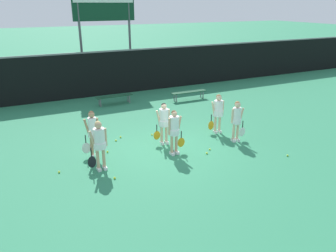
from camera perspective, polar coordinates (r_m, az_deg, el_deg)
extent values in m
plane|color=#2D7F56|center=(12.11, 0.11, -3.94)|extent=(140.00, 140.00, 0.00)
cube|color=black|center=(19.23, -10.90, 8.87)|extent=(60.00, 0.06, 2.46)
cube|color=slate|center=(19.02, -11.17, 12.61)|extent=(60.00, 0.08, 0.08)
cylinder|color=#515156|center=(20.22, -14.87, 13.22)|extent=(0.14, 0.14, 5.30)
cylinder|color=#515156|center=(21.00, -6.64, 14.00)|extent=(0.14, 0.14, 5.30)
cube|color=#0F3823|center=(20.42, -11.08, 19.29)|extent=(3.65, 0.12, 1.25)
cube|color=white|center=(20.35, -11.12, 20.69)|extent=(3.50, 0.02, 0.25)
cube|color=#19472D|center=(18.13, 3.66, 5.93)|extent=(2.05, 0.38, 0.04)
cylinder|color=slate|center=(18.71, 5.73, 5.60)|extent=(0.06, 0.06, 0.42)
cylinder|color=slate|center=(18.50, 6.13, 5.41)|extent=(0.06, 0.06, 0.42)
cylinder|color=slate|center=(17.93, 1.09, 5.03)|extent=(0.06, 0.06, 0.42)
cylinder|color=slate|center=(17.71, 1.45, 4.84)|extent=(0.06, 0.06, 0.42)
cube|color=#19472D|center=(17.50, -9.33, 5.17)|extent=(1.96, 0.43, 0.04)
cylinder|color=slate|center=(17.93, -7.00, 4.89)|extent=(0.06, 0.06, 0.42)
cylinder|color=slate|center=(17.70, -6.71, 4.70)|extent=(0.06, 0.06, 0.42)
cylinder|color=slate|center=(17.45, -11.89, 4.16)|extent=(0.06, 0.06, 0.42)
cylinder|color=slate|center=(17.22, -11.65, 3.95)|extent=(0.06, 0.06, 0.42)
cylinder|color=tan|center=(10.72, -11.11, -5.45)|extent=(0.10, 0.10, 0.79)
cylinder|color=tan|center=(10.67, -12.11, -5.65)|extent=(0.10, 0.10, 0.79)
cube|color=white|center=(10.85, -10.94, -7.16)|extent=(0.12, 0.24, 0.09)
cube|color=white|center=(10.80, -11.93, -7.37)|extent=(0.12, 0.24, 0.09)
cylinder|color=white|center=(10.50, -11.79, -3.28)|extent=(0.41, 0.41, 0.20)
cylinder|color=white|center=(10.41, -11.89, -2.05)|extent=(0.35, 0.35, 0.63)
sphere|color=tan|center=(10.25, -12.06, 0.15)|extent=(0.22, 0.22, 0.22)
sphere|color=#D8B772|center=(10.26, -12.11, 0.33)|extent=(0.20, 0.20, 0.20)
cylinder|color=tan|center=(10.36, -13.03, -2.33)|extent=(0.20, 0.09, 0.60)
cylinder|color=tan|center=(10.47, -10.80, -1.92)|extent=(0.08, 0.08, 0.60)
cylinder|color=black|center=(10.48, -13.25, -4.44)|extent=(0.03, 0.03, 0.29)
ellipsoid|color=black|center=(10.63, -13.09, -6.13)|extent=(0.27, 0.03, 0.40)
cylinder|color=tan|center=(11.58, 1.44, -3.04)|extent=(0.10, 0.10, 0.77)
cylinder|color=tan|center=(11.50, 0.67, -3.23)|extent=(0.10, 0.10, 0.77)
cube|color=white|center=(11.70, 1.50, -4.62)|extent=(0.13, 0.25, 0.09)
cube|color=white|center=(11.61, 0.74, -4.81)|extent=(0.13, 0.25, 0.09)
cylinder|color=white|center=(11.36, 1.07, -1.03)|extent=(0.38, 0.38, 0.20)
cylinder|color=white|center=(11.27, 1.08, 0.14)|extent=(0.33, 0.33, 0.64)
sphere|color=tan|center=(11.13, 1.09, 2.16)|extent=(0.20, 0.20, 0.20)
sphere|color=#4C331E|center=(11.14, 1.04, 2.31)|extent=(0.18, 0.18, 0.18)
cylinder|color=tan|center=(11.38, 1.96, 0.26)|extent=(0.21, 0.09, 0.61)
cylinder|color=tan|center=(11.18, 0.23, -0.10)|extent=(0.08, 0.08, 0.60)
cylinder|color=black|center=(11.54, 2.33, -1.48)|extent=(0.03, 0.03, 0.26)
ellipsoid|color=orange|center=(11.66, 2.30, -2.88)|extent=(0.28, 0.03, 0.36)
cylinder|color=beige|center=(12.92, 12.01, -0.95)|extent=(0.10, 0.10, 0.76)
cylinder|color=beige|center=(12.84, 11.35, -1.04)|extent=(0.10, 0.10, 0.76)
cube|color=white|center=(13.02, 11.97, -2.37)|extent=(0.14, 0.25, 0.09)
cube|color=white|center=(12.95, 11.31, -2.46)|extent=(0.14, 0.25, 0.09)
cylinder|color=white|center=(12.73, 11.83, 0.87)|extent=(0.36, 0.36, 0.19)
cylinder|color=white|center=(12.65, 11.90, 1.85)|extent=(0.31, 0.31, 0.60)
sphere|color=beige|center=(12.53, 12.04, 3.63)|extent=(0.23, 0.23, 0.23)
sphere|color=olive|center=(12.54, 12.00, 3.78)|extent=(0.21, 0.21, 0.21)
cylinder|color=beige|center=(12.75, 12.67, 1.87)|extent=(0.20, 0.10, 0.57)
cylinder|color=beige|center=(12.57, 11.15, 1.71)|extent=(0.08, 0.08, 0.57)
cylinder|color=black|center=(12.90, 12.89, 0.32)|extent=(0.03, 0.03, 0.27)
ellipsoid|color=silver|center=(13.01, 12.78, -1.01)|extent=(0.28, 0.03, 0.37)
cylinder|color=tan|center=(11.63, -12.35, -3.39)|extent=(0.10, 0.10, 0.79)
cylinder|color=tan|center=(11.63, -13.13, -3.47)|extent=(0.10, 0.10, 0.79)
cube|color=white|center=(11.74, -12.21, -5.01)|extent=(0.15, 0.26, 0.09)
cube|color=white|center=(11.74, -12.98, -5.09)|extent=(0.15, 0.26, 0.09)
cylinder|color=white|center=(11.45, -12.92, -1.30)|extent=(0.33, 0.33, 0.20)
cylinder|color=white|center=(11.36, -13.02, -0.12)|extent=(0.29, 0.29, 0.65)
sphere|color=tan|center=(11.22, -13.19, 1.93)|extent=(0.21, 0.21, 0.21)
sphere|color=#4C331E|center=(11.23, -13.21, 2.09)|extent=(0.19, 0.19, 0.19)
cylinder|color=tan|center=(11.36, -13.94, -0.27)|extent=(0.21, 0.11, 0.62)
cylinder|color=tan|center=(11.37, -12.14, -0.10)|extent=(0.08, 0.08, 0.61)
cylinder|color=black|center=(11.49, -14.17, -2.21)|extent=(0.03, 0.03, 0.28)
ellipsoid|color=silver|center=(11.62, -14.02, -3.75)|extent=(0.31, 0.03, 0.39)
cylinder|color=beige|center=(12.41, -0.29, -1.39)|extent=(0.10, 0.10, 0.76)
cylinder|color=beige|center=(12.35, -1.11, -1.50)|extent=(0.10, 0.10, 0.76)
cube|color=white|center=(12.51, -0.24, -2.87)|extent=(0.14, 0.25, 0.09)
cube|color=white|center=(12.46, -1.06, -2.98)|extent=(0.14, 0.25, 0.09)
cylinder|color=white|center=(12.21, -0.71, 0.56)|extent=(0.39, 0.39, 0.23)
cylinder|color=white|center=(12.13, -0.72, 1.58)|extent=(0.34, 0.34, 0.62)
sphere|color=beige|center=(12.01, -0.72, 3.45)|extent=(0.20, 0.20, 0.20)
sphere|color=black|center=(12.02, -0.76, 3.59)|extent=(0.19, 0.19, 0.19)
cylinder|color=beige|center=(12.08, -1.66, 1.41)|extent=(0.20, 0.10, 0.60)
cylinder|color=beige|center=(12.20, 0.17, 1.62)|extent=(0.08, 0.08, 0.59)
cylinder|color=black|center=(12.17, -1.97, -0.32)|extent=(0.03, 0.03, 0.25)
ellipsoid|color=orange|center=(12.28, -1.95, -1.64)|extent=(0.28, 0.03, 0.35)
cylinder|color=beige|center=(13.64, 8.97, 0.44)|extent=(0.10, 0.10, 0.77)
cylinder|color=beige|center=(13.55, 8.23, 0.35)|extent=(0.10, 0.10, 0.77)
cube|color=white|center=(13.73, 8.95, -0.93)|extent=(0.14, 0.25, 0.09)
cube|color=white|center=(13.65, 8.21, -1.03)|extent=(0.14, 0.25, 0.09)
cylinder|color=white|center=(13.44, 8.71, 2.28)|extent=(0.41, 0.41, 0.25)
cylinder|color=white|center=(13.37, 8.76, 3.16)|extent=(0.36, 0.36, 0.61)
sphere|color=beige|center=(13.26, 8.85, 4.88)|extent=(0.23, 0.23, 0.23)
sphere|color=olive|center=(13.27, 8.82, 5.02)|extent=(0.21, 0.21, 0.21)
cylinder|color=beige|center=(13.28, 7.91, 3.02)|extent=(0.20, 0.10, 0.58)
cylinder|color=beige|center=(13.47, 9.55, 3.18)|extent=(0.08, 0.08, 0.58)
cylinder|color=black|center=(13.35, 7.56, 1.43)|extent=(0.03, 0.03, 0.28)
ellipsoid|color=orange|center=(13.46, 7.49, 0.10)|extent=(0.27, 0.03, 0.38)
sphere|color=#CCE033|center=(12.24, 20.11, -4.85)|extent=(0.06, 0.06, 0.06)
sphere|color=#CCE033|center=(11.97, -10.50, -4.43)|extent=(0.07, 0.07, 0.07)
sphere|color=#CCE033|center=(11.75, 6.78, -4.71)|extent=(0.07, 0.07, 0.07)
sphere|color=#CCE033|center=(13.28, -2.82, -1.51)|extent=(0.07, 0.07, 0.07)
sphere|color=#CCE033|center=(13.16, -8.28, -1.92)|extent=(0.07, 0.07, 0.07)
sphere|color=#CCE033|center=(10.23, -9.28, -8.93)|extent=(0.07, 0.07, 0.07)
sphere|color=#CCE033|center=(10.99, -18.45, -7.61)|extent=(0.07, 0.07, 0.07)
sphere|color=#CCE033|center=(12.77, -11.13, -2.82)|extent=(0.07, 0.07, 0.07)
sphere|color=#CCE033|center=(12.87, -9.06, -2.50)|extent=(0.07, 0.07, 0.07)
sphere|color=#CCE033|center=(12.06, 7.29, -4.05)|extent=(0.06, 0.06, 0.06)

